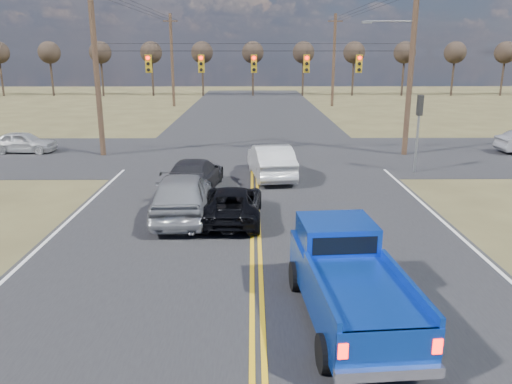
{
  "coord_description": "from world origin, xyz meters",
  "views": [
    {
      "loc": [
        -0.11,
        -11.32,
        5.93
      ],
      "look_at": [
        0.01,
        4.46,
        1.5
      ],
      "focal_mm": 35.0,
      "sensor_mm": 36.0,
      "label": 1
    }
  ],
  "objects_px": {
    "pickup_truck": "(348,280)",
    "cross_car_west": "(23,142)",
    "silver_suv": "(182,195)",
    "dgrey_car_queue": "(194,175)",
    "black_suv": "(232,204)",
    "white_car_queue": "(271,161)"
  },
  "relations": [
    {
      "from": "pickup_truck",
      "to": "black_suv",
      "type": "xyz_separation_m",
      "value": [
        -2.89,
        7.05,
        -0.34
      ]
    },
    {
      "from": "dgrey_car_queue",
      "to": "silver_suv",
      "type": "bearing_deg",
      "value": 95.21
    },
    {
      "from": "black_suv",
      "to": "cross_car_west",
      "type": "distance_m",
      "value": 18.39
    },
    {
      "from": "dgrey_car_queue",
      "to": "white_car_queue",
      "type": "bearing_deg",
      "value": -139.75
    },
    {
      "from": "silver_suv",
      "to": "pickup_truck",
      "type": "bearing_deg",
      "value": 120.58
    },
    {
      "from": "pickup_truck",
      "to": "black_suv",
      "type": "height_order",
      "value": "pickup_truck"
    },
    {
      "from": "pickup_truck",
      "to": "cross_car_west",
      "type": "bearing_deg",
      "value": 124.53
    },
    {
      "from": "pickup_truck",
      "to": "silver_suv",
      "type": "height_order",
      "value": "pickup_truck"
    },
    {
      "from": "silver_suv",
      "to": "dgrey_car_queue",
      "type": "distance_m",
      "value": 3.77
    },
    {
      "from": "pickup_truck",
      "to": "dgrey_car_queue",
      "type": "bearing_deg",
      "value": 108.48
    },
    {
      "from": "silver_suv",
      "to": "dgrey_car_queue",
      "type": "height_order",
      "value": "silver_suv"
    },
    {
      "from": "black_suv",
      "to": "cross_car_west",
      "type": "xyz_separation_m",
      "value": [
        -13.23,
        12.77,
        0.03
      ]
    },
    {
      "from": "silver_suv",
      "to": "dgrey_car_queue",
      "type": "xyz_separation_m",
      "value": [
        0.03,
        3.77,
        -0.16
      ]
    },
    {
      "from": "pickup_truck",
      "to": "cross_car_west",
      "type": "distance_m",
      "value": 25.55
    },
    {
      "from": "silver_suv",
      "to": "cross_car_west",
      "type": "height_order",
      "value": "silver_suv"
    },
    {
      "from": "white_car_queue",
      "to": "dgrey_car_queue",
      "type": "distance_m",
      "value": 4.22
    },
    {
      "from": "black_suv",
      "to": "white_car_queue",
      "type": "height_order",
      "value": "white_car_queue"
    },
    {
      "from": "white_car_queue",
      "to": "pickup_truck",
      "type": "bearing_deg",
      "value": 88.3
    },
    {
      "from": "silver_suv",
      "to": "white_car_queue",
      "type": "xyz_separation_m",
      "value": [
        3.5,
        6.16,
        -0.05
      ]
    },
    {
      "from": "white_car_queue",
      "to": "cross_car_west",
      "type": "bearing_deg",
      "value": -30.09
    },
    {
      "from": "black_suv",
      "to": "white_car_queue",
      "type": "xyz_separation_m",
      "value": [
        1.64,
        6.44,
        0.2
      ]
    },
    {
      "from": "pickup_truck",
      "to": "white_car_queue",
      "type": "xyz_separation_m",
      "value": [
        -1.25,
        13.49,
        -0.13
      ]
    }
  ]
}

